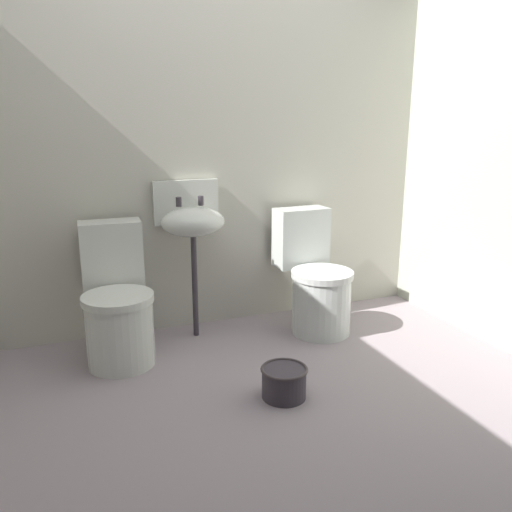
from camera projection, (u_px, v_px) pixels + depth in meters
The scene contains 6 objects.
ground_plane at pixel (278, 417), 2.57m from camera, with size 3.50×2.83×0.08m, color gray.
wall_back at pixel (203, 155), 3.41m from camera, with size 3.50×0.10×2.28m, color beige.
toilet_left at pixel (117, 306), 3.04m from camera, with size 0.42×0.61×0.78m.
toilet_right at pixel (315, 282), 3.48m from camera, with size 0.41×0.60×0.78m.
sink at pixel (192, 220), 3.27m from camera, with size 0.42×0.35×0.99m.
bucket at pixel (284, 382), 2.66m from camera, with size 0.24×0.24×0.16m.
Camera 1 is at (-0.92, -2.09, 1.39)m, focal length 36.99 mm.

